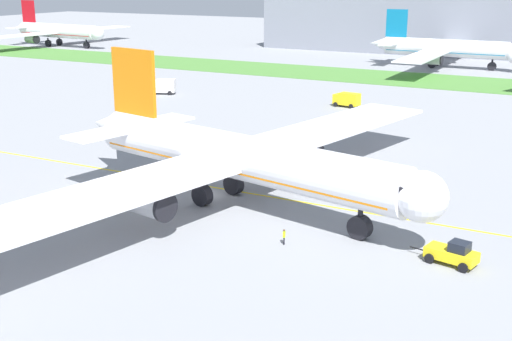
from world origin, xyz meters
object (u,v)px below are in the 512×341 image
at_px(service_truck_baggage_loader, 164,86).
at_px(service_truck_fuel_bowser, 347,99).
at_px(pushback_tug, 453,254).
at_px(parked_airliner_far_centre, 443,48).
at_px(parked_airliner_far_left, 57,31).
at_px(ground_crew_marshaller_front, 115,206).
at_px(airliner_foreground, 235,157).
at_px(ground_crew_wingwalker_port, 284,235).

xyz_separation_m(service_truck_baggage_loader, service_truck_fuel_bowser, (40.14, 4.66, -0.18)).
relative_size(pushback_tug, parked_airliner_far_centre, 0.10).
relative_size(pushback_tug, parked_airliner_far_left, 0.09).
bearing_deg(parked_airliner_far_centre, service_truck_baggage_loader, -120.81).
relative_size(ground_crew_marshaller_front, parked_airliner_far_centre, 0.02).
distance_m(service_truck_baggage_loader, service_truck_fuel_bowser, 40.41).
bearing_deg(parked_airliner_far_centre, service_truck_fuel_bowser, -92.28).
height_order(ground_crew_marshaller_front, parked_airliner_far_left, parked_airliner_far_left).
xyz_separation_m(pushback_tug, service_truck_baggage_loader, (-75.13, 61.44, 0.66)).
bearing_deg(service_truck_baggage_loader, parked_airliner_far_centre, 59.19).
relative_size(service_truck_baggage_loader, parked_airliner_far_left, 0.08).
distance_m(pushback_tug, parked_airliner_far_left, 209.89).
bearing_deg(parked_airliner_far_centre, airliner_foreground, -86.90).
xyz_separation_m(pushback_tug, service_truck_fuel_bowser, (-34.99, 66.10, 0.48)).
distance_m(service_truck_baggage_loader, parked_airliner_far_left, 112.99).
bearing_deg(pushback_tug, ground_crew_marshaller_front, -173.91).
height_order(ground_crew_wingwalker_port, parked_airliner_far_centre, parked_airliner_far_centre).
distance_m(pushback_tug, ground_crew_marshaller_front, 35.35).
distance_m(airliner_foreground, parked_airliner_far_left, 186.76).
distance_m(ground_crew_wingwalker_port, parked_airliner_far_centre, 137.23).
relative_size(airliner_foreground, pushback_tug, 12.30).
xyz_separation_m(service_truck_fuel_bowser, parked_airliner_far_centre, (2.68, 67.13, 3.72)).
relative_size(ground_crew_wingwalker_port, service_truck_baggage_loader, 0.27).
xyz_separation_m(airliner_foreground, parked_airliner_far_centre, (-6.93, 127.98, -0.29)).
bearing_deg(parked_airliner_far_left, service_truck_fuel_bowser, -24.45).
distance_m(airliner_foreground, service_truck_fuel_bowser, 61.74).
height_order(parked_airliner_far_left, parked_airliner_far_centre, parked_airliner_far_left).
distance_m(service_truck_fuel_bowser, parked_airliner_far_left, 145.65).
relative_size(airliner_foreground, ground_crew_marshaller_front, 49.57).
bearing_deg(parked_airliner_far_centre, ground_crew_marshaller_front, -91.19).
distance_m(pushback_tug, service_truck_fuel_bowser, 74.79).
xyz_separation_m(ground_crew_wingwalker_port, service_truck_baggage_loader, (-59.80, 64.32, 0.76)).
bearing_deg(parked_airliner_far_centre, parked_airliner_far_left, -177.09).
distance_m(parked_airliner_far_left, parked_airliner_far_centre, 135.40).
height_order(airliner_foreground, pushback_tug, airliner_foreground).
distance_m(pushback_tug, service_truck_baggage_loader, 97.05).
distance_m(ground_crew_marshaller_front, parked_airliner_far_left, 185.67).
relative_size(pushback_tug, service_truck_baggage_loader, 1.12).
xyz_separation_m(ground_crew_marshaller_front, service_truck_baggage_loader, (-39.97, 65.20, 0.74)).
relative_size(ground_crew_wingwalker_port, service_truck_fuel_bowser, 0.29).
height_order(ground_crew_marshaller_front, service_truck_fuel_bowser, service_truck_fuel_bowser).
relative_size(ground_crew_marshaller_front, parked_airliner_far_left, 0.02).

